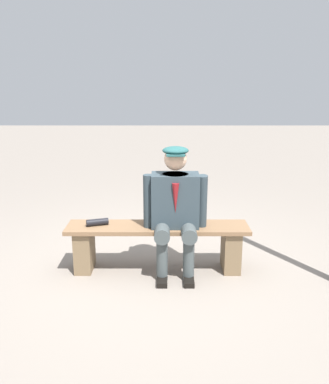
# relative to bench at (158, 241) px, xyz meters

# --- Properties ---
(ground_plane) EXTENTS (30.00, 30.00, 0.00)m
(ground_plane) POSITION_rel_bench_xyz_m (0.00, 0.00, -0.31)
(ground_plane) COLOR gray
(bench) EXTENTS (1.83, 0.39, 0.48)m
(bench) POSITION_rel_bench_xyz_m (0.00, 0.00, 0.00)
(bench) COLOR brown
(bench) RESTS_ON ground
(seated_man) EXTENTS (0.64, 0.56, 1.28)m
(seated_man) POSITION_rel_bench_xyz_m (-0.18, 0.05, 0.40)
(seated_man) COLOR #2F3D44
(seated_man) RESTS_ON ground
(rolled_magazine) EXTENTS (0.23, 0.13, 0.07)m
(rolled_magazine) POSITION_rel_bench_xyz_m (0.61, -0.01, 0.20)
(rolled_magazine) COLOR black
(rolled_magazine) RESTS_ON bench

